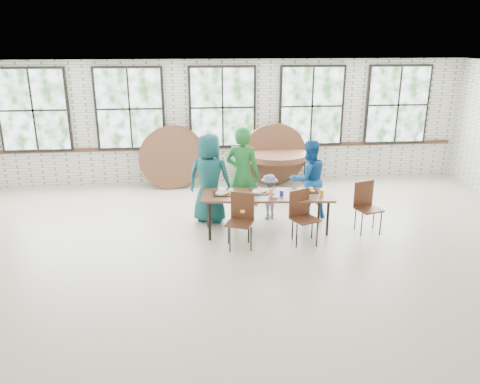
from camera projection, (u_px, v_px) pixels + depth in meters
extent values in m
plane|color=beige|center=(243.00, 260.00, 7.68)|extent=(12.00, 12.00, 0.00)
plane|color=white|center=(243.00, 72.00, 6.73)|extent=(12.00, 12.00, 0.00)
plane|color=silver|center=(222.00, 122.00, 11.45)|extent=(12.00, 0.00, 12.00)
plane|color=silver|center=(321.00, 366.00, 2.96)|extent=(12.00, 0.00, 12.00)
cube|color=#422819|center=(223.00, 147.00, 11.61)|extent=(11.80, 0.05, 0.08)
cube|color=black|center=(33.00, 110.00, 10.84)|extent=(1.62, 0.05, 1.97)
cube|color=white|center=(33.00, 110.00, 10.81)|extent=(1.50, 0.01, 1.85)
cube|color=black|center=(130.00, 109.00, 11.06)|extent=(1.62, 0.05, 1.97)
cube|color=white|center=(130.00, 109.00, 11.03)|extent=(1.50, 0.01, 1.85)
cube|color=black|center=(222.00, 107.00, 11.28)|extent=(1.62, 0.05, 1.97)
cube|color=white|center=(223.00, 108.00, 11.25)|extent=(1.50, 0.01, 1.85)
cube|color=black|center=(312.00, 106.00, 11.50)|extent=(1.62, 0.05, 1.97)
cube|color=white|center=(312.00, 106.00, 11.46)|extent=(1.50, 0.01, 1.85)
cube|color=black|center=(397.00, 105.00, 11.72)|extent=(1.62, 0.05, 1.97)
cube|color=white|center=(398.00, 105.00, 11.68)|extent=(1.50, 0.01, 1.85)
cube|color=brown|center=(267.00, 195.00, 8.60)|extent=(2.47, 1.03, 0.04)
cylinder|color=black|center=(210.00, 222.00, 8.33)|extent=(0.05, 0.05, 0.70)
cylinder|color=black|center=(208.00, 210.00, 8.89)|extent=(0.05, 0.05, 0.70)
cylinder|color=black|center=(328.00, 217.00, 8.54)|extent=(0.05, 0.05, 0.70)
cylinder|color=black|center=(319.00, 206.00, 9.11)|extent=(0.05, 0.05, 0.70)
cube|color=#4F2B1A|center=(239.00, 223.00, 8.01)|extent=(0.54, 0.53, 0.03)
cube|color=#4F2B1A|center=(242.00, 206.00, 8.10)|extent=(0.40, 0.19, 0.50)
cylinder|color=black|center=(230.00, 240.00, 7.90)|extent=(0.02, 0.02, 0.44)
cylinder|color=black|center=(228.00, 232.00, 8.22)|extent=(0.02, 0.02, 0.44)
cylinder|color=black|center=(251.00, 239.00, 7.94)|extent=(0.02, 0.02, 0.44)
cylinder|color=black|center=(249.00, 231.00, 8.26)|extent=(0.02, 0.02, 0.44)
cube|color=#4F2B1A|center=(305.00, 219.00, 8.18)|extent=(0.55, 0.54, 0.03)
cube|color=#4F2B1A|center=(299.00, 203.00, 8.26)|extent=(0.40, 0.20, 0.50)
cylinder|color=black|center=(297.00, 236.00, 8.08)|extent=(0.02, 0.02, 0.44)
cylinder|color=black|center=(293.00, 228.00, 8.40)|extent=(0.02, 0.02, 0.44)
cylinder|color=black|center=(317.00, 235.00, 8.11)|extent=(0.02, 0.02, 0.44)
cylinder|color=black|center=(312.00, 227.00, 8.43)|extent=(0.02, 0.02, 0.44)
cube|color=#4F2B1A|center=(369.00, 209.00, 8.66)|extent=(0.52, 0.50, 0.03)
cube|color=#4F2B1A|center=(364.00, 194.00, 8.75)|extent=(0.41, 0.15, 0.50)
cylinder|color=black|center=(362.00, 225.00, 8.55)|extent=(0.02, 0.02, 0.44)
cylinder|color=black|center=(355.00, 218.00, 8.87)|extent=(0.02, 0.02, 0.44)
cylinder|color=black|center=(381.00, 224.00, 8.59)|extent=(0.02, 0.02, 0.44)
cylinder|color=black|center=(374.00, 217.00, 8.91)|extent=(0.02, 0.02, 0.44)
imported|color=#18595D|center=(210.00, 178.00, 9.06)|extent=(1.00, 0.82, 1.76)
imported|color=#1F7630|center=(243.00, 174.00, 9.11)|extent=(0.81, 0.68, 1.88)
imported|color=#131137|center=(269.00, 197.00, 9.31)|extent=(0.68, 0.53, 0.92)
imported|color=#154F99|center=(308.00, 180.00, 9.29)|extent=(0.88, 0.75, 1.59)
cube|color=brown|center=(276.00, 159.00, 11.18)|extent=(1.83, 0.83, 0.04)
cylinder|color=black|center=(245.00, 178.00, 10.96)|extent=(0.04, 0.04, 0.70)
cylinder|color=black|center=(242.00, 171.00, 11.48)|extent=(0.04, 0.04, 0.70)
cylinder|color=black|center=(310.00, 176.00, 11.12)|extent=(0.04, 0.04, 0.70)
cylinder|color=black|center=(305.00, 170.00, 11.64)|extent=(0.04, 0.04, 0.70)
cube|color=black|center=(225.00, 194.00, 8.60)|extent=(0.44, 0.33, 0.02)
cube|color=black|center=(261.00, 192.00, 8.68)|extent=(0.44, 0.33, 0.02)
cube|color=black|center=(306.00, 191.00, 8.76)|extent=(0.44, 0.33, 0.02)
cylinder|color=black|center=(248.00, 195.00, 8.40)|extent=(0.09, 0.09, 0.09)
cube|color=red|center=(271.00, 194.00, 8.41)|extent=(0.06, 0.07, 0.11)
cylinder|color=#1C2BD7|center=(282.00, 193.00, 8.49)|extent=(0.07, 0.07, 0.10)
cylinder|color=orange|center=(322.00, 193.00, 8.49)|extent=(0.07, 0.07, 0.11)
cylinder|color=white|center=(296.00, 195.00, 8.38)|extent=(0.17, 0.17, 0.10)
ellipsoid|color=white|center=(275.00, 197.00, 8.37)|extent=(0.11, 0.11, 0.05)
ellipsoid|color=white|center=(298.00, 192.00, 8.61)|extent=(0.11, 0.11, 0.05)
cylinder|color=brown|center=(276.00, 157.00, 11.17)|extent=(1.50, 1.50, 0.04)
cylinder|color=brown|center=(276.00, 155.00, 11.16)|extent=(1.50, 1.50, 0.04)
cylinder|color=brown|center=(276.00, 153.00, 11.14)|extent=(1.50, 1.50, 0.04)
cylinder|color=brown|center=(174.00, 157.00, 11.30)|extent=(1.50, 0.23, 1.49)
cylinder|color=brown|center=(170.00, 158.00, 11.19)|extent=(1.50, 0.40, 1.47)
cylinder|color=brown|center=(276.00, 154.00, 11.55)|extent=(1.50, 0.23, 1.49)
cylinder|color=brown|center=(273.00, 155.00, 11.44)|extent=(1.50, 0.24, 1.49)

